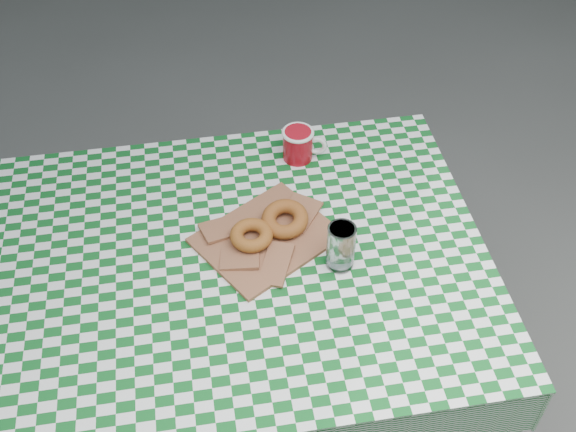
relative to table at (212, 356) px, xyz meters
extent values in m
plane|color=#5A5A54|center=(0.11, 0.13, -0.38)|extent=(60.00, 60.00, 0.00)
cube|color=#50381B|center=(0.00, 0.00, 0.00)|extent=(1.35, 0.94, 0.75)
cube|color=#0D581D|center=(0.00, 0.00, 0.38)|extent=(1.37, 0.96, 0.01)
cube|color=#956041|center=(0.16, 0.04, 0.39)|extent=(0.37, 0.35, 0.02)
torus|color=#934F1E|center=(0.13, 0.03, 0.41)|extent=(0.12, 0.12, 0.03)
torus|color=brown|center=(0.21, 0.06, 0.41)|extent=(0.15, 0.15, 0.03)
cylinder|color=silver|center=(0.31, -0.07, 0.44)|extent=(0.08, 0.08, 0.12)
camera|label=1|loc=(-0.03, -1.07, 1.62)|focal=44.57mm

